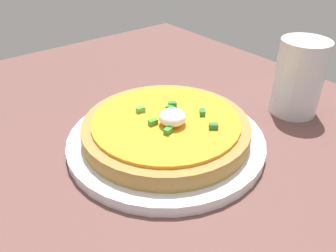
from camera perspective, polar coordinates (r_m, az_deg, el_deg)
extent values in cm
cube|color=brown|center=(54.90, 2.20, -3.25)|extent=(103.82, 75.87, 3.12)
cylinder|color=white|center=(51.63, 0.00, -2.62)|extent=(29.67, 29.67, 1.59)
cylinder|color=#B18342|center=(50.48, 0.00, -0.72)|extent=(24.90, 24.90, 2.50)
cylinder|color=orange|center=(49.67, 0.00, 0.72)|extent=(21.88, 21.88, 0.48)
ellipsoid|color=white|center=(48.05, 0.77, 1.48)|extent=(3.90, 3.90, 2.33)
cube|color=#297D37|center=(47.87, 7.64, -0.04)|extent=(1.42, 1.50, 0.80)
cube|color=#54AA42|center=(49.68, 2.42, 1.56)|extent=(1.33, 1.51, 0.80)
cube|color=#328135|center=(53.05, 1.00, 3.75)|extent=(1.34, 1.51, 0.80)
cube|color=#53BB44|center=(51.65, -4.62, 2.78)|extent=(1.02, 1.40, 0.80)
cube|color=#26882F|center=(51.71, 0.39, 2.93)|extent=(1.48, 1.21, 0.80)
cube|color=green|center=(46.53, 0.02, -0.77)|extent=(1.21, 1.48, 0.80)
cube|color=green|center=(50.08, 1.67, 1.85)|extent=(1.49, 1.22, 0.80)
cube|color=green|center=(48.27, -2.37, 0.55)|extent=(0.84, 1.31, 0.80)
cube|color=#327C2D|center=(51.02, 5.79, 2.31)|extent=(1.50, 1.43, 0.80)
cylinder|color=silver|center=(62.22, 21.08, 7.59)|extent=(8.08, 8.08, 12.98)
cylinder|color=#A3670F|center=(63.40, 20.57, 5.23)|extent=(7.11, 7.11, 6.39)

